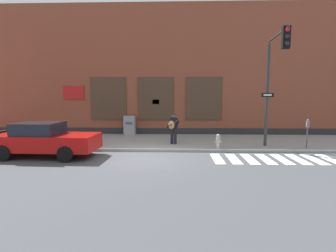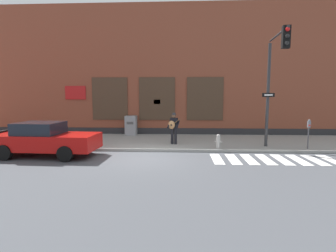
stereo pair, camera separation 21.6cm
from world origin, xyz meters
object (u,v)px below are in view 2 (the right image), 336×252
traffic_light (275,72)px  red_car (44,139)px  fire_hydrant (218,141)px  busker (174,126)px  parking_meter (309,130)px  utility_box (131,125)px

traffic_light → red_car: bearing=-173.9°
fire_hydrant → busker: bearing=156.0°
traffic_light → parking_meter: (1.88, 0.42, -2.71)m
fire_hydrant → parking_meter: bearing=0.5°
utility_box → busker: bearing=-48.0°
busker → fire_hydrant: size_ratio=2.39×
busker → red_car: bearing=-156.4°
busker → fire_hydrant: 2.50m
busker → utility_box: bearing=132.0°
parking_meter → utility_box: parking_meter is taller
parking_meter → fire_hydrant: 4.35m
busker → parking_meter: bearing=-8.3°
red_car → traffic_light: size_ratio=0.88×
utility_box → fire_hydrant: size_ratio=1.79×
parking_meter → fire_hydrant: parking_meter is taller
busker → parking_meter: 6.59m
traffic_light → utility_box: size_ratio=4.23×
utility_box → fire_hydrant: (5.11, -4.20, -0.28)m
parking_meter → utility_box: size_ratio=1.14×
busker → parking_meter: size_ratio=1.16×
busker → parking_meter: (6.52, -0.95, -0.00)m
busker → traffic_light: 5.55m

